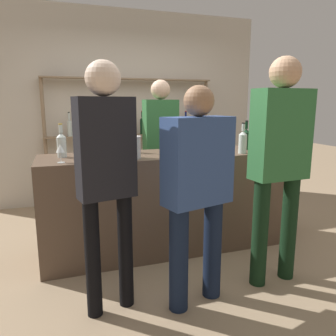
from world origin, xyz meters
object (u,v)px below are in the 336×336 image
wine_glass (60,149)px  customer_right (280,155)px  counter_bottle_2 (62,144)px  counter_bottle_0 (246,138)px  counter_bottle_3 (261,136)px  counter_bottle_5 (128,140)px  counter_bottle_1 (243,141)px  server_behind_counter (161,139)px  ice_bucket (130,147)px  counter_bottle_4 (272,137)px  customer_left (106,167)px  customer_center (197,183)px

wine_glass → customer_right: 1.78m
counter_bottle_2 → wine_glass: 0.30m
counter_bottle_0 → counter_bottle_3: size_ratio=0.94×
counter_bottle_0 → counter_bottle_5: bearing=171.4°
counter_bottle_1 → server_behind_counter: size_ratio=0.17×
counter_bottle_3 → ice_bucket: 1.58m
counter_bottle_2 → server_behind_counter: bearing=28.5°
counter_bottle_3 → counter_bottle_4: size_ratio=0.93×
customer_right → counter_bottle_3: bearing=-30.3°
counter_bottle_1 → counter_bottle_2: 1.73m
customer_left → customer_center: (0.62, -0.11, -0.14)m
counter_bottle_2 → customer_right: size_ratio=0.17×
ice_bucket → counter_bottle_2: bearing=155.2°
counter_bottle_3 → counter_bottle_5: (-1.49, 0.10, 0.00)m
counter_bottle_4 → server_behind_counter: bearing=139.5°
counter_bottle_4 → wine_glass: size_ratio=2.23×
counter_bottle_0 → customer_center: 1.42m
counter_bottle_5 → counter_bottle_3: bearing=-3.7°
counter_bottle_5 → customer_right: bearing=-48.3°
counter_bottle_5 → counter_bottle_0: bearing=-8.6°
counter_bottle_5 → ice_bucket: counter_bottle_5 is taller
counter_bottle_2 → wine_glass: size_ratio=1.97×
customer_center → counter_bottle_1: bearing=-62.0°
counter_bottle_1 → counter_bottle_5: bearing=158.5°
counter_bottle_0 → ice_bucket: bearing=-171.9°
counter_bottle_3 → server_behind_counter: bearing=148.5°
counter_bottle_0 → customer_right: size_ratio=0.17×
counter_bottle_5 → server_behind_counter: server_behind_counter is taller
counter_bottle_1 → counter_bottle_3: 0.54m
ice_bucket → counter_bottle_1: bearing=-2.3°
counter_bottle_3 → counter_bottle_1: bearing=-142.6°
counter_bottle_5 → customer_left: size_ratio=0.19×
customer_right → customer_left: bearing=85.2°
server_behind_counter → counter_bottle_1: bearing=28.2°
counter_bottle_2 → customer_center: customer_center is taller
counter_bottle_2 → customer_left: size_ratio=0.18×
counter_bottle_2 → customer_right: customer_right is taller
counter_bottle_0 → counter_bottle_1: bearing=-127.6°
customer_right → counter_bottle_5: bearing=38.0°
customer_left → customer_right: 1.35m
counter_bottle_2 → ice_bucket: counter_bottle_2 is taller
counter_bottle_0 → server_behind_counter: server_behind_counter is taller
counter_bottle_3 → ice_bucket: counter_bottle_3 is taller
customer_left → server_behind_counter: (0.87, 1.59, -0.01)m
counter_bottle_4 → customer_center: 1.52m
counter_bottle_2 → customer_left: bearing=-74.4°
wine_glass → customer_center: 1.21m
counter_bottle_2 → wine_glass: (-0.01, -0.30, -0.00)m
wine_glass → server_behind_counter: 1.48m
wine_glass → ice_bucket: 0.59m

